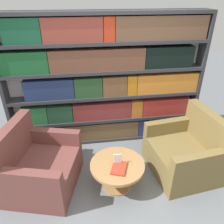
# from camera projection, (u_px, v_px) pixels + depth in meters

# --- Properties ---
(ground_plane) EXTENTS (14.00, 14.00, 0.00)m
(ground_plane) POSITION_uv_depth(u_px,v_px,m) (120.00, 201.00, 2.86)
(ground_plane) COLOR slate
(bookshelf) EXTENTS (3.19, 0.30, 2.16)m
(bookshelf) POSITION_uv_depth(u_px,v_px,m) (107.00, 82.00, 3.55)
(bookshelf) COLOR silver
(bookshelf) RESTS_ON ground_plane
(armchair_left) EXTENTS (1.06, 1.13, 0.93)m
(armchair_left) POSITION_uv_depth(u_px,v_px,m) (40.00, 167.00, 2.96)
(armchair_left) COLOR brown
(armchair_left) RESTS_ON ground_plane
(armchair_right) EXTENTS (0.96, 1.05, 0.93)m
(armchair_right) POSITION_uv_depth(u_px,v_px,m) (185.00, 153.00, 3.21)
(armchair_right) COLOR olive
(armchair_right) RESTS_ON ground_plane
(coffee_table) EXTENTS (0.73, 0.73, 0.39)m
(coffee_table) POSITION_uv_depth(u_px,v_px,m) (117.00, 170.00, 2.95)
(coffee_table) COLOR #AD7F4C
(coffee_table) RESTS_ON ground_plane
(table_sign) EXTENTS (0.10, 0.06, 0.16)m
(table_sign) POSITION_uv_depth(u_px,v_px,m) (117.00, 160.00, 2.86)
(table_sign) COLOR black
(table_sign) RESTS_ON coffee_table
(stray_book) EXTENTS (0.25, 0.30, 0.03)m
(stray_book) POSITION_uv_depth(u_px,v_px,m) (119.00, 168.00, 2.80)
(stray_book) COLOR #B73823
(stray_book) RESTS_ON coffee_table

